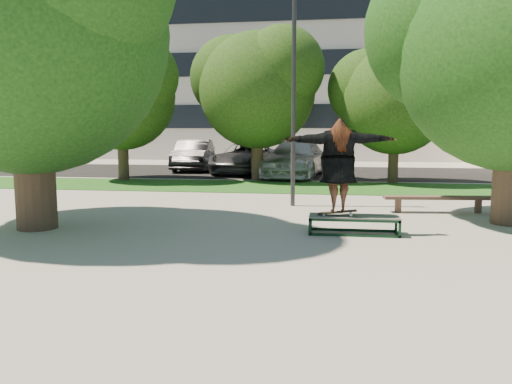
% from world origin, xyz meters
% --- Properties ---
extents(ground, '(120.00, 120.00, 0.00)m').
position_xyz_m(ground, '(0.00, 0.00, 0.00)').
color(ground, gray).
rests_on(ground, ground).
extents(grass_strip, '(30.00, 4.00, 0.02)m').
position_xyz_m(grass_strip, '(1.00, 9.50, 0.01)').
color(grass_strip, '#164513').
rests_on(grass_strip, ground).
extents(asphalt_strip, '(40.00, 8.00, 0.01)m').
position_xyz_m(asphalt_strip, '(0.00, 16.00, 0.01)').
color(asphalt_strip, black).
rests_on(asphalt_strip, ground).
extents(tree_left, '(6.96, 5.95, 7.12)m').
position_xyz_m(tree_left, '(-4.29, 1.09, 4.42)').
color(tree_left, '#38281E').
rests_on(tree_left, ground).
extents(bg_tree_left, '(5.28, 4.51, 5.77)m').
position_xyz_m(bg_tree_left, '(-6.57, 11.07, 3.73)').
color(bg_tree_left, '#38281E').
rests_on(bg_tree_left, ground).
extents(bg_tree_mid, '(5.76, 4.92, 6.24)m').
position_xyz_m(bg_tree_mid, '(-1.08, 12.08, 4.02)').
color(bg_tree_mid, '#38281E').
rests_on(bg_tree_mid, ground).
extents(bg_tree_right, '(5.04, 4.31, 5.43)m').
position_xyz_m(bg_tree_right, '(4.43, 11.57, 3.49)').
color(bg_tree_right, '#38281E').
rests_on(bg_tree_right, ground).
extents(lamppost, '(0.25, 0.15, 6.11)m').
position_xyz_m(lamppost, '(1.00, 5.00, 3.15)').
color(lamppost, '#2D2D30').
rests_on(lamppost, ground).
extents(office_building, '(30.00, 14.12, 16.00)m').
position_xyz_m(office_building, '(-2.00, 31.98, 8.00)').
color(office_building, '#BCB5AE').
rests_on(office_building, ground).
extents(grind_box, '(1.80, 0.60, 0.38)m').
position_xyz_m(grind_box, '(2.50, 1.39, 0.19)').
color(grind_box, black).
rests_on(grind_box, ground).
extents(skater_rig, '(2.38, 0.99, 1.96)m').
position_xyz_m(skater_rig, '(2.17, 1.39, 1.39)').
color(skater_rig, white).
rests_on(skater_rig, grind_box).
extents(bench, '(2.77, 0.64, 0.42)m').
position_xyz_m(bench, '(4.76, 4.38, 0.35)').
color(bench, brown).
rests_on(bench, ground).
extents(car_silver_a, '(2.08, 4.16, 1.36)m').
position_xyz_m(car_silver_a, '(-4.69, 16.50, 0.68)').
color(car_silver_a, '#A0A1A5').
rests_on(car_silver_a, asphalt_strip).
extents(car_dark, '(2.20, 4.96, 1.58)m').
position_xyz_m(car_dark, '(-5.00, 16.50, 0.79)').
color(car_dark, black).
rests_on(car_dark, asphalt_strip).
extents(car_grey, '(3.08, 5.54, 1.47)m').
position_xyz_m(car_grey, '(-2.00, 15.05, 0.73)').
color(car_grey, '#515155').
rests_on(car_grey, asphalt_strip).
extents(car_silver_b, '(2.99, 5.79, 1.61)m').
position_xyz_m(car_silver_b, '(0.50, 13.67, 0.80)').
color(car_silver_b, '#B6B7BB').
rests_on(car_silver_b, asphalt_strip).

